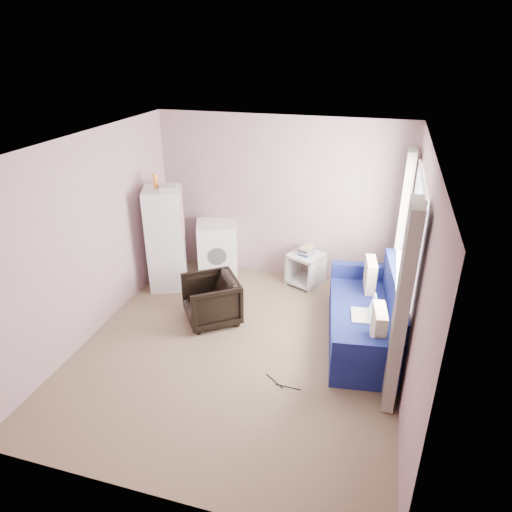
# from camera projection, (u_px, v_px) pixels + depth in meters

# --- Properties ---
(room) EXTENTS (3.84, 4.24, 2.54)m
(room) POSITION_uv_depth(u_px,v_px,m) (239.00, 257.00, 5.08)
(room) COLOR #836C56
(room) RESTS_ON ground
(armchair) EXTENTS (0.91, 0.92, 0.69)m
(armchair) POSITION_uv_depth(u_px,v_px,m) (211.00, 298.00, 6.04)
(armchair) COLOR black
(armchair) RESTS_ON ground
(fridge) EXTENTS (0.69, 0.69, 1.76)m
(fridge) POSITION_uv_depth(u_px,v_px,m) (166.00, 239.00, 6.74)
(fridge) COLOR silver
(fridge) RESTS_ON ground
(washing_machine) EXTENTS (0.79, 0.79, 0.86)m
(washing_machine) POSITION_uv_depth(u_px,v_px,m) (217.00, 247.00, 7.27)
(washing_machine) COLOR silver
(washing_machine) RESTS_ON ground
(side_table) EXTENTS (0.61, 0.61, 0.63)m
(side_table) POSITION_uv_depth(u_px,v_px,m) (306.00, 267.00, 6.99)
(side_table) COLOR beige
(side_table) RESTS_ON ground
(sofa) EXTENTS (1.14, 2.07, 0.88)m
(sofa) POSITION_uv_depth(u_px,v_px,m) (372.00, 319.00, 5.63)
(sofa) COLOR navy
(sofa) RESTS_ON ground
(window_dressing) EXTENTS (0.17, 2.62, 2.18)m
(window_dressing) POSITION_uv_depth(u_px,v_px,m) (402.00, 262.00, 5.30)
(window_dressing) COLOR white
(window_dressing) RESTS_ON ground
(floor_cables) EXTENTS (0.43, 0.19, 0.01)m
(floor_cables) POSITION_uv_depth(u_px,v_px,m) (281.00, 384.00, 5.03)
(floor_cables) COLOR black
(floor_cables) RESTS_ON ground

